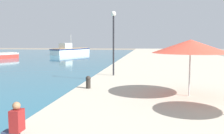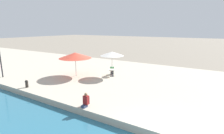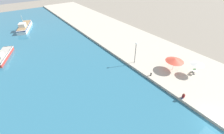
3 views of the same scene
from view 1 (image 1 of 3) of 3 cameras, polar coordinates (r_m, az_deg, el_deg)
The scene contains 6 objects.
quay_promenade at distance 37.68m, azimuth 14.61°, elevation 1.63°, with size 16.00×90.00×0.50m.
fishing_boat_mid at distance 56.53m, azimuth -9.47°, elevation 3.78°, with size 6.30×11.20×4.40m.
cafe_umbrella_white at distance 11.56m, azimuth 17.49°, elevation 4.55°, with size 3.38×3.38×2.53m.
person_at_quay at distance 6.97m, azimuth -21.18°, elevation -11.61°, with size 0.51×0.36×0.93m.
mooring_bollard at distance 13.08m, azimuth -5.45°, elevation -3.37°, with size 0.26×0.26×0.65m.
lamppost at distance 17.84m, azimuth 0.35°, elevation 7.98°, with size 0.36×0.36×4.56m.
Camera 1 is at (3.76, -0.34, 2.96)m, focal length 40.00 mm.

